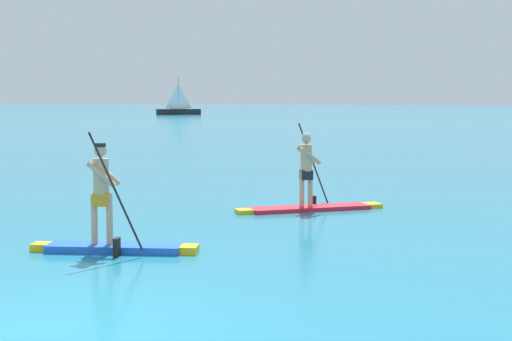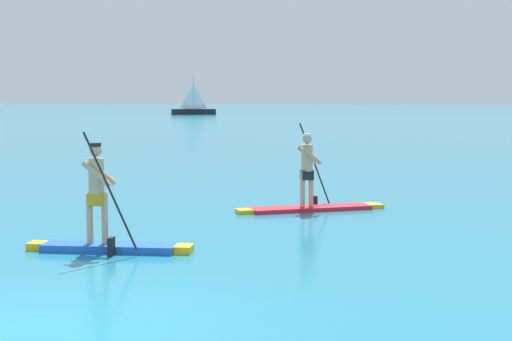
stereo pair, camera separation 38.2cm
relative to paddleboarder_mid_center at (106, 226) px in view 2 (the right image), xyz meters
name	(u,v)px [view 2 (the right image)]	position (x,y,z in m)	size (l,w,h in m)	color
ground	(24,333)	(1.15, -4.29, -0.42)	(440.00, 440.00, 0.00)	teal
paddleboarder_mid_center	(106,226)	(0.00, 0.00, 0.00)	(2.84, 0.91, 2.05)	blue
paddleboarder_far_right	(310,194)	(2.40, 5.43, -0.04)	(3.19, 2.20, 2.04)	red
sailboat_left_horizon	(194,110)	(-31.36, 89.89, 0.28)	(6.09, 4.20, 5.45)	black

